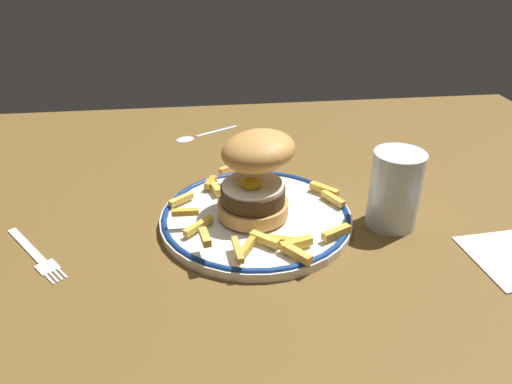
% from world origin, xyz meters
% --- Properties ---
extents(ground_plane, '(1.36, 0.87, 0.04)m').
position_xyz_m(ground_plane, '(0.00, 0.00, -0.02)').
color(ground_plane, brown).
extents(dinner_plate, '(0.25, 0.25, 0.02)m').
position_xyz_m(dinner_plate, '(0.04, -0.05, 0.01)').
color(dinner_plate, white).
rests_on(dinner_plate, ground_plane).
extents(burger, '(0.11, 0.11, 0.11)m').
position_xyz_m(burger, '(0.04, -0.05, 0.07)').
color(burger, tan).
rests_on(burger, dinner_plate).
extents(fries_pile, '(0.24, 0.23, 0.03)m').
position_xyz_m(fries_pile, '(0.05, -0.08, 0.02)').
color(fries_pile, gold).
rests_on(fries_pile, dinner_plate).
extents(water_glass, '(0.07, 0.07, 0.10)m').
position_xyz_m(water_glass, '(0.22, -0.07, 0.04)').
color(water_glass, silver).
rests_on(water_glass, ground_plane).
extents(fork, '(0.10, 0.12, 0.00)m').
position_xyz_m(fork, '(-0.23, -0.09, 0.00)').
color(fork, silver).
rests_on(fork, ground_plane).
extents(spoon, '(0.12, 0.08, 0.01)m').
position_xyz_m(spoon, '(-0.04, 0.25, 0.00)').
color(spoon, silver).
rests_on(spoon, ground_plane).
extents(napkin, '(0.10, 0.11, 0.00)m').
position_xyz_m(napkin, '(0.33, -0.17, 0.00)').
color(napkin, white).
rests_on(napkin, ground_plane).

